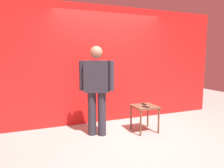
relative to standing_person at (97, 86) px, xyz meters
The scene contains 6 objects.
ground_plane 1.19m from the standing_person, 37.26° to the right, with size 12.00×12.00×0.00m, color #9E9991.
back_wall_red 1.05m from the standing_person, 55.05° to the left, with size 5.73×0.12×2.65m, color red.
standing_person is the anchor object (origin of this frame).
side_table 1.10m from the standing_person, ahead, with size 0.47×0.47×0.53m.
cell_phone 1.05m from the standing_person, 16.34° to the right, with size 0.07×0.14×0.01m, color black.
tv_remote 1.08m from the standing_person, ahead, with size 0.04×0.17×0.02m, color black.
Camera 1 is at (-1.70, -3.26, 1.51)m, focal length 32.87 mm.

